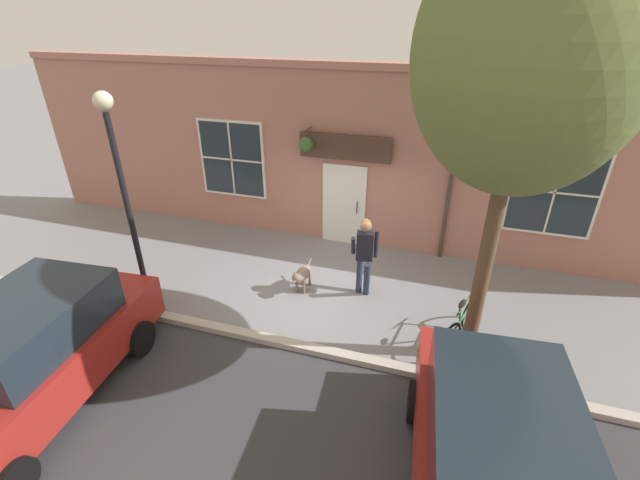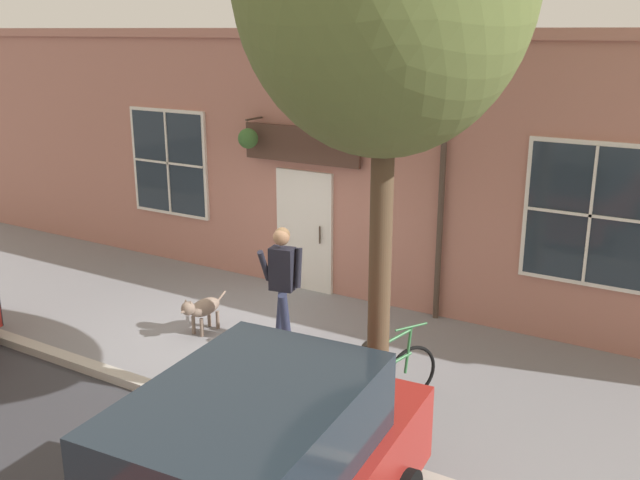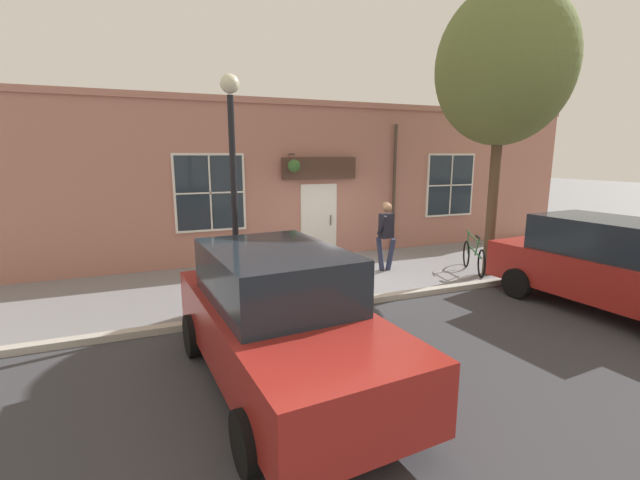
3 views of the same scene
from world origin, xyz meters
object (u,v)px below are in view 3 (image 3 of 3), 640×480
at_px(leaning_bicycle, 474,257).
at_px(parked_car_mid_block, 610,266).
at_px(pedestrian_walking, 386,229).
at_px(dog_on_leash, 345,262).
at_px(street_tree_by_curb, 504,70).
at_px(street_lamp, 233,160).
at_px(fire_hydrant, 197,300).
at_px(parked_car_nearest_curb, 279,317).

xyz_separation_m(leaning_bicycle, parked_car_mid_block, (3.17, 0.36, 0.50)).
relative_size(pedestrian_walking, dog_on_leash, 1.78).
distance_m(pedestrian_walking, street_tree_by_curb, 4.50).
bearing_deg(street_tree_by_curb, pedestrian_walking, -121.86).
xyz_separation_m(dog_on_leash, leaning_bicycle, (0.65, 3.29, -0.01)).
height_order(dog_on_leash, parked_car_mid_block, parked_car_mid_block).
distance_m(dog_on_leash, parked_car_mid_block, 5.31).
bearing_deg(pedestrian_walking, dog_on_leash, -77.78).
height_order(leaning_bicycle, street_lamp, street_lamp).
relative_size(parked_car_mid_block, street_lamp, 1.04).
bearing_deg(leaning_bicycle, fire_hydrant, -83.29).
bearing_deg(street_tree_by_curb, fire_hydrant, -86.62).
distance_m(dog_on_leash, street_lamp, 4.01).
relative_size(street_tree_by_curb, fire_hydrant, 8.66).
height_order(dog_on_leash, parked_car_nearest_curb, parked_car_nearest_curb).
bearing_deg(pedestrian_walking, parked_car_mid_block, 30.12).
distance_m(pedestrian_walking, dog_on_leash, 1.47).
xyz_separation_m(street_tree_by_curb, parked_car_mid_block, (2.78, 0.25, -3.92)).
bearing_deg(parked_car_nearest_curb, parked_car_mid_block, 91.51).
bearing_deg(pedestrian_walking, parked_car_nearest_curb, -43.86).
xyz_separation_m(leaning_bicycle, street_lamp, (0.76, -6.15, 2.44)).
distance_m(dog_on_leash, fire_hydrant, 3.89).
bearing_deg(fire_hydrant, street_lamp, 93.90).
xyz_separation_m(pedestrian_walking, fire_hydrant, (1.74, -4.87, -0.67)).
relative_size(street_tree_by_curb, parked_car_mid_block, 1.51).
distance_m(parked_car_nearest_curb, fire_hydrant, 2.69).
distance_m(dog_on_leash, parked_car_nearest_curb, 4.92).
bearing_deg(street_lamp, dog_on_leash, 116.33).
bearing_deg(parked_car_mid_block, leaning_bicycle, -173.57).
xyz_separation_m(dog_on_leash, street_tree_by_curb, (1.05, 3.41, 4.41)).
xyz_separation_m(street_lamp, fire_hydrant, (0.05, -0.74, -2.43)).
relative_size(street_tree_by_curb, leaning_bicycle, 4.16).
xyz_separation_m(dog_on_leash, parked_car_mid_block, (3.83, 3.65, 0.49)).
xyz_separation_m(pedestrian_walking, parked_car_mid_block, (4.10, 2.38, -0.19)).
bearing_deg(street_tree_by_curb, leaning_bicycle, -164.23).
height_order(parked_car_mid_block, street_lamp, street_lamp).
relative_size(pedestrian_walking, leaning_bicycle, 1.10).
height_order(pedestrian_walking, street_lamp, street_lamp).
relative_size(parked_car_mid_block, fire_hydrant, 5.75).
distance_m(parked_car_mid_block, fire_hydrant, 7.64).
height_order(street_tree_by_curb, leaning_bicycle, street_tree_by_curb).
distance_m(street_tree_by_curb, parked_car_nearest_curb, 7.94).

